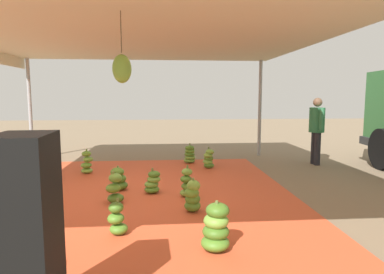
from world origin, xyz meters
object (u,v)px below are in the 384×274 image
(banana_bunch_4, at_px, (87,163))
(worker_0, at_px, (317,126))
(speaker_stack, at_px, (27,237))
(banana_bunch_5, at_px, (117,220))
(banana_bunch_10, at_px, (190,155))
(banana_bunch_0, at_px, (187,184))
(banana_bunch_7, at_px, (22,263))
(banana_bunch_6, at_px, (153,183))
(banana_bunch_2, at_px, (216,228))
(banana_bunch_3, at_px, (119,180))
(banana_bunch_9, at_px, (193,197))
(banana_bunch_1, at_px, (209,159))
(banana_bunch_8, at_px, (115,189))

(banana_bunch_4, height_order, worker_0, worker_0)
(worker_0, relative_size, speaker_stack, 1.15)
(banana_bunch_5, bearing_deg, worker_0, 132.42)
(banana_bunch_10, bearing_deg, speaker_stack, -14.94)
(banana_bunch_0, height_order, banana_bunch_7, banana_bunch_0)
(banana_bunch_0, bearing_deg, banana_bunch_5, -32.60)
(banana_bunch_0, xyz_separation_m, banana_bunch_6, (-0.29, -0.60, -0.04))
(banana_bunch_2, xyz_separation_m, worker_0, (-4.69, 3.37, 0.75))
(banana_bunch_0, bearing_deg, banana_bunch_3, -112.89)
(banana_bunch_4, distance_m, banana_bunch_5, 3.75)
(worker_0, bearing_deg, banana_bunch_6, -60.96)
(banana_bunch_3, height_order, banana_bunch_10, banana_bunch_10)
(banana_bunch_3, xyz_separation_m, banana_bunch_10, (-2.46, 1.54, 0.02))
(banana_bunch_4, relative_size, banana_bunch_9, 1.08)
(banana_bunch_5, bearing_deg, banana_bunch_4, -162.11)
(banana_bunch_6, distance_m, speaker_stack, 3.75)
(banana_bunch_6, bearing_deg, banana_bunch_5, -12.08)
(banana_bunch_1, distance_m, banana_bunch_8, 3.21)
(banana_bunch_5, height_order, speaker_stack, speaker_stack)
(banana_bunch_0, relative_size, banana_bunch_10, 1.05)
(banana_bunch_10, relative_size, worker_0, 0.31)
(banana_bunch_2, distance_m, worker_0, 5.83)
(banana_bunch_2, bearing_deg, worker_0, 144.34)
(banana_bunch_4, distance_m, banana_bunch_9, 3.55)
(banana_bunch_7, bearing_deg, banana_bunch_10, 160.12)
(banana_bunch_9, bearing_deg, banana_bunch_2, 6.78)
(banana_bunch_5, distance_m, banana_bunch_6, 1.90)
(banana_bunch_6, relative_size, banana_bunch_10, 0.86)
(banana_bunch_0, relative_size, banana_bunch_5, 1.17)
(banana_bunch_0, distance_m, banana_bunch_1, 2.44)
(banana_bunch_3, distance_m, speaker_stack, 3.90)
(banana_bunch_4, bearing_deg, banana_bunch_9, 38.03)
(banana_bunch_9, height_order, worker_0, worker_0)
(banana_bunch_3, bearing_deg, speaker_stack, -2.20)
(banana_bunch_2, distance_m, banana_bunch_10, 5.09)
(banana_bunch_4, distance_m, worker_0, 5.79)
(banana_bunch_2, distance_m, banana_bunch_8, 2.33)
(banana_bunch_10, bearing_deg, banana_bunch_0, -5.56)
(banana_bunch_3, xyz_separation_m, banana_bunch_9, (1.32, 1.28, 0.03))
(banana_bunch_4, height_order, banana_bunch_10, banana_bunch_4)
(banana_bunch_4, height_order, banana_bunch_8, banana_bunch_4)
(banana_bunch_5, xyz_separation_m, banana_bunch_10, (-4.55, 1.29, 0.03))
(banana_bunch_8, bearing_deg, speaker_stack, -3.34)
(banana_bunch_1, xyz_separation_m, banana_bunch_6, (2.05, -1.31, -0.03))
(banana_bunch_6, distance_m, banana_bunch_10, 2.84)
(banana_bunch_7, relative_size, banana_bunch_9, 0.87)
(banana_bunch_4, bearing_deg, banana_bunch_10, 111.99)
(banana_bunch_0, height_order, speaker_stack, speaker_stack)
(banana_bunch_5, height_order, banana_bunch_9, banana_bunch_9)
(worker_0, height_order, speaker_stack, worker_0)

